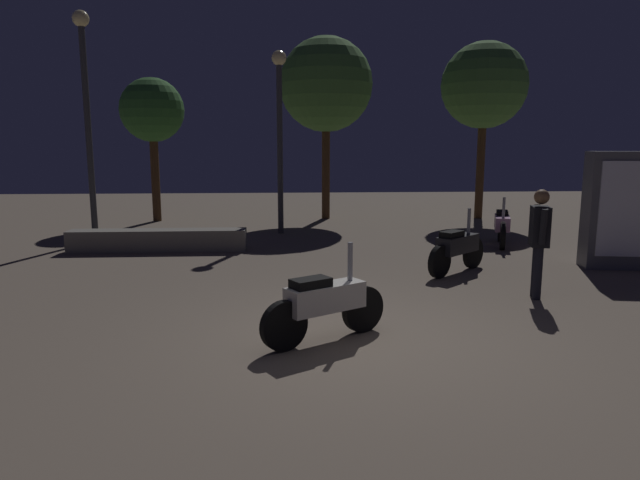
{
  "coord_description": "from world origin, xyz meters",
  "views": [
    {
      "loc": [
        -0.88,
        -6.14,
        2.22
      ],
      "look_at": [
        -0.44,
        0.97,
        1.0
      ],
      "focal_mm": 31.43,
      "sensor_mm": 36.0,
      "label": 1
    }
  ],
  "objects_px": {
    "person_rider_beside": "(539,234)",
    "streetlamp_far": "(280,117)",
    "streetlamp_near": "(86,98)",
    "motorcycle_black_parked_left": "(457,248)",
    "motorcycle_white_foreground": "(325,304)",
    "kiosk_billboard": "(632,210)",
    "motorcycle_pink_parked_right": "(502,226)"
  },
  "relations": [
    {
      "from": "motorcycle_pink_parked_right",
      "to": "person_rider_beside",
      "type": "distance_m",
      "value": 4.45
    },
    {
      "from": "streetlamp_near",
      "to": "motorcycle_black_parked_left",
      "type": "bearing_deg",
      "value": -26.61
    },
    {
      "from": "motorcycle_black_parked_left",
      "to": "kiosk_billboard",
      "type": "bearing_deg",
      "value": -38.17
    },
    {
      "from": "streetlamp_far",
      "to": "person_rider_beside",
      "type": "bearing_deg",
      "value": -59.18
    },
    {
      "from": "motorcycle_black_parked_left",
      "to": "streetlamp_near",
      "type": "relative_size",
      "value": 0.26
    },
    {
      "from": "motorcycle_black_parked_left",
      "to": "motorcycle_pink_parked_right",
      "type": "height_order",
      "value": "same"
    },
    {
      "from": "motorcycle_black_parked_left",
      "to": "streetlamp_far",
      "type": "bearing_deg",
      "value": 81.88
    },
    {
      "from": "person_rider_beside",
      "to": "streetlamp_far",
      "type": "bearing_deg",
      "value": 135.2
    },
    {
      "from": "motorcycle_black_parked_left",
      "to": "kiosk_billboard",
      "type": "xyz_separation_m",
      "value": [
        3.23,
        0.2,
        0.61
      ]
    },
    {
      "from": "person_rider_beside",
      "to": "streetlamp_far",
      "type": "relative_size",
      "value": 0.36
    },
    {
      "from": "person_rider_beside",
      "to": "streetlamp_near",
      "type": "height_order",
      "value": "streetlamp_near"
    },
    {
      "from": "motorcycle_pink_parked_right",
      "to": "streetlamp_far",
      "type": "relative_size",
      "value": 0.36
    },
    {
      "from": "motorcycle_pink_parked_right",
      "to": "kiosk_billboard",
      "type": "xyz_separation_m",
      "value": [
        1.42,
        -2.4,
        0.61
      ]
    },
    {
      "from": "motorcycle_black_parked_left",
      "to": "streetlamp_near",
      "type": "xyz_separation_m",
      "value": [
        -7.39,
        3.7,
        2.79
      ]
    },
    {
      "from": "motorcycle_black_parked_left",
      "to": "person_rider_beside",
      "type": "relative_size",
      "value": 0.82
    },
    {
      "from": "streetlamp_near",
      "to": "motorcycle_white_foreground",
      "type": "bearing_deg",
      "value": -55.26
    },
    {
      "from": "motorcycle_pink_parked_right",
      "to": "person_rider_beside",
      "type": "height_order",
      "value": "person_rider_beside"
    },
    {
      "from": "motorcycle_pink_parked_right",
      "to": "kiosk_billboard",
      "type": "height_order",
      "value": "kiosk_billboard"
    },
    {
      "from": "streetlamp_far",
      "to": "kiosk_billboard",
      "type": "bearing_deg",
      "value": -35.12
    },
    {
      "from": "motorcycle_pink_parked_right",
      "to": "motorcycle_white_foreground",
      "type": "bearing_deg",
      "value": -17.48
    },
    {
      "from": "person_rider_beside",
      "to": "streetlamp_far",
      "type": "distance_m",
      "value": 7.61
    },
    {
      "from": "person_rider_beside",
      "to": "streetlamp_near",
      "type": "distance_m",
      "value": 9.95
    },
    {
      "from": "kiosk_billboard",
      "to": "streetlamp_far",
      "type": "bearing_deg",
      "value": -26.15
    },
    {
      "from": "motorcycle_white_foreground",
      "to": "motorcycle_pink_parked_right",
      "type": "xyz_separation_m",
      "value": [
        4.35,
        5.9,
        0.0
      ]
    },
    {
      "from": "person_rider_beside",
      "to": "streetlamp_far",
      "type": "xyz_separation_m",
      "value": [
        -3.77,
        6.32,
        1.93
      ]
    },
    {
      "from": "motorcycle_white_foreground",
      "to": "streetlamp_near",
      "type": "height_order",
      "value": "streetlamp_near"
    },
    {
      "from": "kiosk_billboard",
      "to": "person_rider_beside",
      "type": "bearing_deg",
      "value": 45.1
    },
    {
      "from": "streetlamp_near",
      "to": "kiosk_billboard",
      "type": "xyz_separation_m",
      "value": [
        10.62,
        -3.5,
        -2.18
      ]
    },
    {
      "from": "streetlamp_far",
      "to": "streetlamp_near",
      "type": "bearing_deg",
      "value": -167.48
    },
    {
      "from": "motorcycle_black_parked_left",
      "to": "person_rider_beside",
      "type": "xyz_separation_m",
      "value": [
        0.67,
        -1.66,
        0.5
      ]
    },
    {
      "from": "motorcycle_white_foreground",
      "to": "kiosk_billboard",
      "type": "distance_m",
      "value": 6.77
    },
    {
      "from": "motorcycle_white_foreground",
      "to": "streetlamp_near",
      "type": "xyz_separation_m",
      "value": [
        -4.85,
        6.99,
        2.79
      ]
    }
  ]
}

